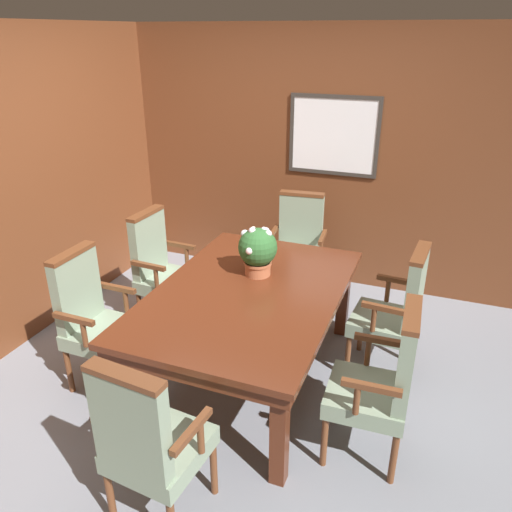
{
  "coord_description": "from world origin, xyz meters",
  "views": [
    {
      "loc": [
        1.31,
        -2.71,
        2.37
      ],
      "look_at": [
        0.16,
        0.27,
        0.92
      ],
      "focal_mm": 35.0,
      "sensor_mm": 36.0,
      "label": 1
    }
  ],
  "objects_px": {
    "chair_head_near": "(149,440)",
    "chair_left_near": "(93,316)",
    "dining_table": "(248,302)",
    "potted_plant": "(258,250)",
    "chair_right_far": "(396,309)",
    "chair_left_far": "(161,267)",
    "chair_head_far": "(298,245)",
    "chair_right_near": "(382,381)"
  },
  "relations": [
    {
      "from": "dining_table",
      "to": "chair_right_far",
      "type": "relative_size",
      "value": 1.83
    },
    {
      "from": "dining_table",
      "to": "chair_right_far",
      "type": "height_order",
      "value": "chair_right_far"
    },
    {
      "from": "chair_left_far",
      "to": "chair_left_near",
      "type": "bearing_deg",
      "value": -178.38
    },
    {
      "from": "dining_table",
      "to": "chair_head_near",
      "type": "relative_size",
      "value": 1.83
    },
    {
      "from": "chair_left_near",
      "to": "chair_head_far",
      "type": "bearing_deg",
      "value": -28.45
    },
    {
      "from": "chair_head_near",
      "to": "chair_right_near",
      "type": "bearing_deg",
      "value": -133.77
    },
    {
      "from": "chair_left_far",
      "to": "chair_head_far",
      "type": "height_order",
      "value": "same"
    },
    {
      "from": "chair_head_near",
      "to": "chair_left_far",
      "type": "distance_m",
      "value": 1.98
    },
    {
      "from": "chair_head_near",
      "to": "potted_plant",
      "type": "xyz_separation_m",
      "value": [
        -0.03,
        1.56,
        0.37
      ]
    },
    {
      "from": "chair_right_far",
      "to": "chair_left_far",
      "type": "xyz_separation_m",
      "value": [
        -1.95,
        0.01,
        0.0
      ]
    },
    {
      "from": "chair_right_near",
      "to": "chair_left_far",
      "type": "relative_size",
      "value": 1.0
    },
    {
      "from": "chair_head_near",
      "to": "chair_head_far",
      "type": "height_order",
      "value": "same"
    },
    {
      "from": "dining_table",
      "to": "potted_plant",
      "type": "relative_size",
      "value": 4.99
    },
    {
      "from": "dining_table",
      "to": "potted_plant",
      "type": "xyz_separation_m",
      "value": [
        -0.03,
        0.26,
        0.28
      ]
    },
    {
      "from": "dining_table",
      "to": "chair_left_near",
      "type": "distance_m",
      "value": 1.09
    },
    {
      "from": "chair_left_far",
      "to": "chair_head_far",
      "type": "distance_m",
      "value": 1.29
    },
    {
      "from": "chair_left_far",
      "to": "potted_plant",
      "type": "xyz_separation_m",
      "value": [
        0.94,
        -0.17,
        0.37
      ]
    },
    {
      "from": "chair_right_near",
      "to": "potted_plant",
      "type": "height_order",
      "value": "potted_plant"
    },
    {
      "from": "chair_left_near",
      "to": "dining_table",
      "type": "bearing_deg",
      "value": -65.7
    },
    {
      "from": "chair_right_near",
      "to": "chair_left_near",
      "type": "distance_m",
      "value": 1.99
    },
    {
      "from": "chair_right_near",
      "to": "chair_left_far",
      "type": "height_order",
      "value": "same"
    },
    {
      "from": "chair_left_far",
      "to": "chair_left_near",
      "type": "distance_m",
      "value": 0.87
    },
    {
      "from": "chair_left_far",
      "to": "chair_head_far",
      "type": "relative_size",
      "value": 1.0
    },
    {
      "from": "chair_left_far",
      "to": "chair_head_near",
      "type": "bearing_deg",
      "value": -147.49
    },
    {
      "from": "dining_table",
      "to": "chair_left_far",
      "type": "relative_size",
      "value": 1.83
    },
    {
      "from": "chair_right_far",
      "to": "chair_right_near",
      "type": "bearing_deg",
      "value": 5.62
    },
    {
      "from": "chair_right_far",
      "to": "chair_head_near",
      "type": "relative_size",
      "value": 1.0
    },
    {
      "from": "dining_table",
      "to": "chair_left_near",
      "type": "relative_size",
      "value": 1.83
    },
    {
      "from": "chair_right_near",
      "to": "chair_head_near",
      "type": "relative_size",
      "value": 1.0
    },
    {
      "from": "chair_left_near",
      "to": "potted_plant",
      "type": "distance_m",
      "value": 1.25
    },
    {
      "from": "chair_head_far",
      "to": "chair_head_near",
      "type": "bearing_deg",
      "value": -95.17
    },
    {
      "from": "chair_right_near",
      "to": "potted_plant",
      "type": "relative_size",
      "value": 2.73
    },
    {
      "from": "chair_right_far",
      "to": "chair_left_far",
      "type": "bearing_deg",
      "value": -86.1
    },
    {
      "from": "chair_head_near",
      "to": "chair_left_far",
      "type": "bearing_deg",
      "value": -55.6
    },
    {
      "from": "chair_head_near",
      "to": "chair_left_near",
      "type": "bearing_deg",
      "value": -35.73
    },
    {
      "from": "chair_head_far",
      "to": "potted_plant",
      "type": "bearing_deg",
      "value": -95.89
    },
    {
      "from": "chair_right_near",
      "to": "chair_head_far",
      "type": "distance_m",
      "value": 2.01
    },
    {
      "from": "dining_table",
      "to": "potted_plant",
      "type": "bearing_deg",
      "value": 96.6
    },
    {
      "from": "chair_head_far",
      "to": "chair_left_near",
      "type": "relative_size",
      "value": 1.0
    },
    {
      "from": "chair_right_near",
      "to": "chair_head_far",
      "type": "bearing_deg",
      "value": -151.64
    },
    {
      "from": "chair_right_near",
      "to": "chair_head_far",
      "type": "relative_size",
      "value": 1.0
    },
    {
      "from": "chair_head_near",
      "to": "potted_plant",
      "type": "bearing_deg",
      "value": -83.88
    }
  ]
}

